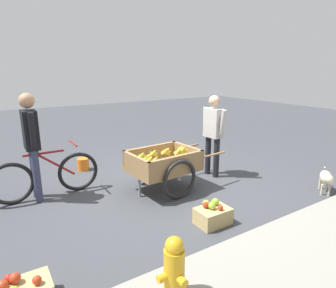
{
  "coord_description": "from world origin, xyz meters",
  "views": [
    {
      "loc": [
        2.68,
        4.14,
        2.01
      ],
      "look_at": [
        0.11,
        0.08,
        0.75
      ],
      "focal_mm": 31.17,
      "sensor_mm": 36.0,
      "label": 1
    }
  ],
  "objects_px": {
    "bicycle": "(47,176)",
    "cyclist_person": "(31,138)",
    "mixed_fruit_crate": "(213,215)",
    "fruit_cart": "(163,165)",
    "dog": "(326,178)",
    "plastic_bucket": "(83,164)",
    "fire_hydrant": "(174,273)",
    "vendor_person": "(213,129)"
  },
  "relations": [
    {
      "from": "plastic_bucket",
      "to": "cyclist_person",
      "type": "bearing_deg",
      "value": 44.0
    },
    {
      "from": "dog",
      "to": "fire_hydrant",
      "type": "xyz_separation_m",
      "value": [
        3.4,
        0.64,
        0.06
      ]
    },
    {
      "from": "dog",
      "to": "mixed_fruit_crate",
      "type": "distance_m",
      "value": 2.22
    },
    {
      "from": "fruit_cart",
      "to": "mixed_fruit_crate",
      "type": "distance_m",
      "value": 1.34
    },
    {
      "from": "vendor_person",
      "to": "bicycle",
      "type": "bearing_deg",
      "value": -12.8
    },
    {
      "from": "bicycle",
      "to": "cyclist_person",
      "type": "distance_m",
      "value": 0.66
    },
    {
      "from": "vendor_person",
      "to": "mixed_fruit_crate",
      "type": "xyz_separation_m",
      "value": [
        1.18,
        1.39,
        -0.78
      ]
    },
    {
      "from": "fire_hydrant",
      "to": "plastic_bucket",
      "type": "xyz_separation_m",
      "value": [
        -0.37,
        -3.9,
        -0.21
      ]
    },
    {
      "from": "cyclist_person",
      "to": "plastic_bucket",
      "type": "distance_m",
      "value": 1.65
    },
    {
      "from": "fire_hydrant",
      "to": "dog",
      "type": "bearing_deg",
      "value": -169.38
    },
    {
      "from": "cyclist_person",
      "to": "bicycle",
      "type": "bearing_deg",
      "value": 179.97
    },
    {
      "from": "bicycle",
      "to": "fire_hydrant",
      "type": "distance_m",
      "value": 2.97
    },
    {
      "from": "fruit_cart",
      "to": "dog",
      "type": "relative_size",
      "value": 3.04
    },
    {
      "from": "cyclist_person",
      "to": "mixed_fruit_crate",
      "type": "height_order",
      "value": "cyclist_person"
    },
    {
      "from": "fruit_cart",
      "to": "plastic_bucket",
      "type": "bearing_deg",
      "value": -63.46
    },
    {
      "from": "fruit_cart",
      "to": "bicycle",
      "type": "height_order",
      "value": "bicycle"
    },
    {
      "from": "fruit_cart",
      "to": "vendor_person",
      "type": "xyz_separation_m",
      "value": [
        -1.15,
        -0.09,
        0.47
      ]
    },
    {
      "from": "dog",
      "to": "mixed_fruit_crate",
      "type": "xyz_separation_m",
      "value": [
        2.2,
        -0.25,
        -0.14
      ]
    },
    {
      "from": "cyclist_person",
      "to": "mixed_fruit_crate",
      "type": "bearing_deg",
      "value": 131.86
    },
    {
      "from": "mixed_fruit_crate",
      "to": "plastic_bucket",
      "type": "bearing_deg",
      "value": -74.65
    },
    {
      "from": "vendor_person",
      "to": "dog",
      "type": "height_order",
      "value": "vendor_person"
    },
    {
      "from": "plastic_bucket",
      "to": "fire_hydrant",
      "type": "bearing_deg",
      "value": 84.63
    },
    {
      "from": "fruit_cart",
      "to": "mixed_fruit_crate",
      "type": "xyz_separation_m",
      "value": [
        0.03,
        1.3,
        -0.31
      ]
    },
    {
      "from": "bicycle",
      "to": "plastic_bucket",
      "type": "relative_size",
      "value": 6.92
    },
    {
      "from": "vendor_person",
      "to": "fire_hydrant",
      "type": "relative_size",
      "value": 2.28
    },
    {
      "from": "dog",
      "to": "fire_hydrant",
      "type": "height_order",
      "value": "fire_hydrant"
    },
    {
      "from": "fruit_cart",
      "to": "mixed_fruit_crate",
      "type": "relative_size",
      "value": 3.88
    },
    {
      "from": "vendor_person",
      "to": "dog",
      "type": "xyz_separation_m",
      "value": [
        -1.03,
        1.64,
        -0.64
      ]
    },
    {
      "from": "bicycle",
      "to": "dog",
      "type": "bearing_deg",
      "value": 149.47
    },
    {
      "from": "fruit_cart",
      "to": "vendor_person",
      "type": "height_order",
      "value": "vendor_person"
    },
    {
      "from": "vendor_person",
      "to": "plastic_bucket",
      "type": "relative_size",
      "value": 6.36
    },
    {
      "from": "cyclist_person",
      "to": "mixed_fruit_crate",
      "type": "relative_size",
      "value": 3.77
    },
    {
      "from": "vendor_person",
      "to": "bicycle",
      "type": "xyz_separation_m",
      "value": [
        2.85,
        -0.65,
        -0.55
      ]
    },
    {
      "from": "fire_hydrant",
      "to": "mixed_fruit_crate",
      "type": "distance_m",
      "value": 1.5
    },
    {
      "from": "plastic_bucket",
      "to": "mixed_fruit_crate",
      "type": "relative_size",
      "value": 0.55
    },
    {
      "from": "fruit_cart",
      "to": "cyclist_person",
      "type": "xyz_separation_m",
      "value": [
        1.86,
        -0.74,
        0.56
      ]
    },
    {
      "from": "bicycle",
      "to": "cyclist_person",
      "type": "height_order",
      "value": "cyclist_person"
    },
    {
      "from": "fruit_cart",
      "to": "mixed_fruit_crate",
      "type": "height_order",
      "value": "fruit_cart"
    },
    {
      "from": "vendor_person",
      "to": "plastic_bucket",
      "type": "distance_m",
      "value": 2.69
    },
    {
      "from": "mixed_fruit_crate",
      "to": "fruit_cart",
      "type": "bearing_deg",
      "value": -91.25
    },
    {
      "from": "vendor_person",
      "to": "dog",
      "type": "distance_m",
      "value": 2.04
    },
    {
      "from": "fruit_cart",
      "to": "bicycle",
      "type": "xyz_separation_m",
      "value": [
        1.71,
        -0.74,
        -0.09
      ]
    }
  ]
}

